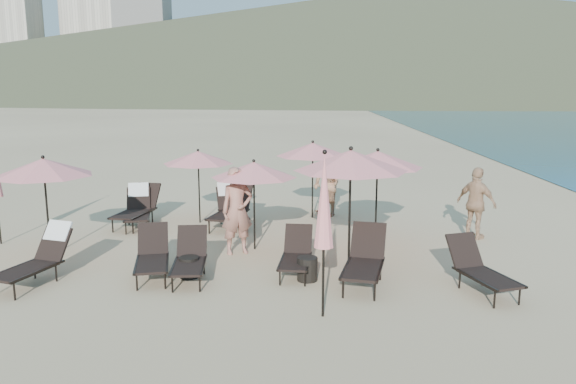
{
  "coord_description": "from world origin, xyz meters",
  "views": [
    {
      "loc": [
        0.47,
        -10.0,
        3.68
      ],
      "look_at": [
        0.13,
        3.5,
        1.1
      ],
      "focal_mm": 35.0,
      "sensor_mm": 36.0,
      "label": 1
    }
  ],
  "objects_px": {
    "lounger_3": "(296,254)",
    "lounger_6": "(138,208)",
    "umbrella_open_0": "(44,167)",
    "side_table_1": "(307,269)",
    "lounger_2": "(190,258)",
    "umbrella_open_4": "(313,150)",
    "lounger_7": "(138,207)",
    "umbrella_closed_0": "(324,202)",
    "umbrella_open_3": "(198,158)",
    "umbrella_open_5": "(378,159)",
    "lounger_8": "(231,206)",
    "beachgoer_a": "(237,211)",
    "umbrella_open_2": "(351,161)",
    "umbrella_open_1": "(254,170)",
    "lounger_4": "(365,259)",
    "lounger_5": "(480,269)",
    "beachgoer_b": "(327,184)",
    "beachgoer_c": "(476,203)",
    "lounger_9": "(231,209)",
    "lounger_1": "(152,255)",
    "side_table_0": "(189,267)",
    "lounger_0": "(38,257)"
  },
  "relations": [
    {
      "from": "lounger_5",
      "to": "umbrella_open_1",
      "type": "relative_size",
      "value": 0.83
    },
    {
      "from": "lounger_3",
      "to": "umbrella_closed_0",
      "type": "height_order",
      "value": "umbrella_closed_0"
    },
    {
      "from": "lounger_2",
      "to": "umbrella_open_4",
      "type": "distance_m",
      "value": 5.88
    },
    {
      "from": "lounger_4",
      "to": "umbrella_open_4",
      "type": "bearing_deg",
      "value": 112.34
    },
    {
      "from": "lounger_5",
      "to": "beachgoer_b",
      "type": "bearing_deg",
      "value": 93.89
    },
    {
      "from": "beachgoer_c",
      "to": "lounger_2",
      "type": "bearing_deg",
      "value": 73.4
    },
    {
      "from": "umbrella_open_5",
      "to": "beachgoer_c",
      "type": "relative_size",
      "value": 1.29
    },
    {
      "from": "lounger_2",
      "to": "umbrella_open_5",
      "type": "xyz_separation_m",
      "value": [
        3.89,
        2.59,
        1.58
      ]
    },
    {
      "from": "lounger_3",
      "to": "lounger_6",
      "type": "height_order",
      "value": "lounger_6"
    },
    {
      "from": "umbrella_open_4",
      "to": "lounger_7",
      "type": "bearing_deg",
      "value": -167.29
    },
    {
      "from": "umbrella_open_1",
      "to": "lounger_6",
      "type": "bearing_deg",
      "value": 147.02
    },
    {
      "from": "lounger_0",
      "to": "lounger_3",
      "type": "height_order",
      "value": "lounger_0"
    },
    {
      "from": "lounger_7",
      "to": "umbrella_open_4",
      "type": "relative_size",
      "value": 0.82
    },
    {
      "from": "umbrella_open_3",
      "to": "umbrella_open_5",
      "type": "height_order",
      "value": "umbrella_open_5"
    },
    {
      "from": "lounger_1",
      "to": "lounger_2",
      "type": "relative_size",
      "value": 1.05
    },
    {
      "from": "umbrella_open_0",
      "to": "umbrella_open_5",
      "type": "height_order",
      "value": "umbrella_open_5"
    },
    {
      "from": "lounger_2",
      "to": "umbrella_closed_0",
      "type": "height_order",
      "value": "umbrella_closed_0"
    },
    {
      "from": "lounger_8",
      "to": "beachgoer_a",
      "type": "xyz_separation_m",
      "value": [
        0.47,
        -2.59,
        0.46
      ]
    },
    {
      "from": "lounger_8",
      "to": "lounger_9",
      "type": "bearing_deg",
      "value": -97.49
    },
    {
      "from": "lounger_1",
      "to": "side_table_0",
      "type": "height_order",
      "value": "lounger_1"
    },
    {
      "from": "umbrella_open_0",
      "to": "side_table_1",
      "type": "bearing_deg",
      "value": -14.16
    },
    {
      "from": "lounger_9",
      "to": "beachgoer_c",
      "type": "distance_m",
      "value": 6.16
    },
    {
      "from": "lounger_3",
      "to": "lounger_6",
      "type": "bearing_deg",
      "value": 143.11
    },
    {
      "from": "lounger_6",
      "to": "beachgoer_b",
      "type": "height_order",
      "value": "beachgoer_b"
    },
    {
      "from": "lounger_9",
      "to": "umbrella_open_5",
      "type": "height_order",
      "value": "umbrella_open_5"
    },
    {
      "from": "umbrella_open_0",
      "to": "lounger_5",
      "type": "bearing_deg",
      "value": -12.41
    },
    {
      "from": "umbrella_open_2",
      "to": "umbrella_open_4",
      "type": "height_order",
      "value": "umbrella_open_2"
    },
    {
      "from": "lounger_5",
      "to": "umbrella_closed_0",
      "type": "distance_m",
      "value": 3.43
    },
    {
      "from": "umbrella_open_0",
      "to": "side_table_1",
      "type": "distance_m",
      "value": 6.03
    },
    {
      "from": "beachgoer_c",
      "to": "lounger_5",
      "type": "bearing_deg",
      "value": 122.42
    },
    {
      "from": "lounger_2",
      "to": "lounger_7",
      "type": "relative_size",
      "value": 0.91
    },
    {
      "from": "umbrella_open_5",
      "to": "lounger_0",
      "type": "bearing_deg",
      "value": -156.71
    },
    {
      "from": "lounger_3",
      "to": "umbrella_open_1",
      "type": "bearing_deg",
      "value": 124.8
    },
    {
      "from": "lounger_4",
      "to": "lounger_5",
      "type": "relative_size",
      "value": 1.09
    },
    {
      "from": "umbrella_open_0",
      "to": "umbrella_closed_0",
      "type": "height_order",
      "value": "umbrella_closed_0"
    },
    {
      "from": "lounger_7",
      "to": "beachgoer_a",
      "type": "relative_size",
      "value": 0.92
    },
    {
      "from": "lounger_4",
      "to": "side_table_1",
      "type": "height_order",
      "value": "lounger_4"
    },
    {
      "from": "side_table_1",
      "to": "beachgoer_b",
      "type": "height_order",
      "value": "beachgoer_b"
    },
    {
      "from": "lounger_7",
      "to": "umbrella_open_0",
      "type": "relative_size",
      "value": 0.8
    },
    {
      "from": "lounger_3",
      "to": "lounger_7",
      "type": "bearing_deg",
      "value": 143.46
    },
    {
      "from": "beachgoer_a",
      "to": "beachgoer_b",
      "type": "xyz_separation_m",
      "value": [
        2.13,
        3.74,
        -0.05
      ]
    },
    {
      "from": "lounger_6",
      "to": "beachgoer_c",
      "type": "relative_size",
      "value": 1.07
    },
    {
      "from": "lounger_8",
      "to": "lounger_2",
      "type": "bearing_deg",
      "value": -110.64
    },
    {
      "from": "umbrella_open_1",
      "to": "side_table_1",
      "type": "relative_size",
      "value": 4.51
    },
    {
      "from": "lounger_7",
      "to": "umbrella_closed_0",
      "type": "distance_m",
      "value": 7.6
    },
    {
      "from": "lounger_1",
      "to": "lounger_7",
      "type": "xyz_separation_m",
      "value": [
        -1.44,
        3.97,
        0.07
      ]
    },
    {
      "from": "lounger_2",
      "to": "lounger_9",
      "type": "distance_m",
      "value": 4.07
    },
    {
      "from": "umbrella_open_1",
      "to": "umbrella_open_5",
      "type": "distance_m",
      "value": 2.88
    },
    {
      "from": "umbrella_open_0",
      "to": "lounger_3",
      "type": "bearing_deg",
      "value": -10.78
    },
    {
      "from": "lounger_0",
      "to": "side_table_1",
      "type": "xyz_separation_m",
      "value": [
        5.07,
        0.24,
        -0.27
      ]
    }
  ]
}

